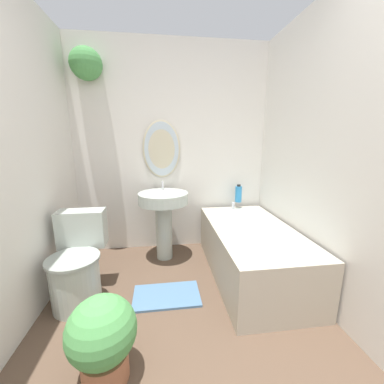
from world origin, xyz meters
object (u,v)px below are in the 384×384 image
at_px(toilet, 78,266).
at_px(potted_plant, 102,337).
at_px(bathtub, 251,250).
at_px(shampoo_bottle, 238,194).
at_px(pedestal_sink, 164,211).

distance_m(toilet, potted_plant, 0.82).
distance_m(bathtub, shampoo_bottle, 0.78).
bearing_deg(shampoo_bottle, toilet, -153.15).
xyz_separation_m(pedestal_sink, potted_plant, (-0.36, -1.37, -0.28)).
height_order(bathtub, shampoo_bottle, shampoo_bottle).
bearing_deg(potted_plant, bathtub, 36.97).
xyz_separation_m(toilet, shampoo_bottle, (1.63, 0.83, 0.36)).
bearing_deg(toilet, potted_plant, -63.90).
xyz_separation_m(toilet, bathtub, (1.56, 0.17, -0.05)).
height_order(toilet, shampoo_bottle, shampoo_bottle).
height_order(toilet, potted_plant, toilet).
bearing_deg(potted_plant, shampoo_bottle, 50.80).
xyz_separation_m(shampoo_bottle, potted_plant, (-1.27, -1.56, -0.39)).
bearing_deg(bathtub, shampoo_bottle, 83.66).
bearing_deg(toilet, pedestal_sink, 41.35).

